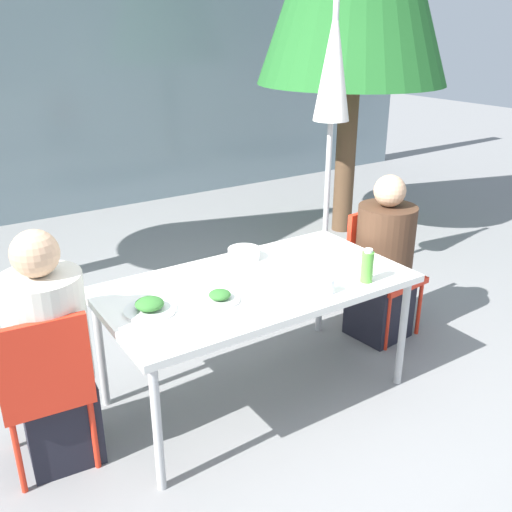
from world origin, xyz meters
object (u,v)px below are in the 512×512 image
at_px(bottle, 367,266).
at_px(drinking_cup, 328,286).
at_px(person_right, 383,265).
at_px(salad_bowl, 244,253).
at_px(person_left, 52,359).
at_px(chair_right, 378,263).
at_px(closed_umbrella, 332,90).
at_px(chair_left, 45,382).

distance_m(bottle, drinking_cup, 0.27).
xyz_separation_m(person_right, salad_bowl, (-0.96, 0.20, 0.23)).
relative_size(person_left, salad_bowl, 6.23).
bearing_deg(salad_bowl, drinking_cup, -79.53).
height_order(chair_right, bottle, bottle).
distance_m(person_right, closed_umbrella, 1.37).
bearing_deg(chair_left, bottle, -6.75).
distance_m(closed_umbrella, salad_bowl, 1.59).
height_order(closed_umbrella, salad_bowl, closed_umbrella).
height_order(person_right, salad_bowl, person_right).
xyz_separation_m(chair_right, person_right, (-0.04, -0.09, 0.03)).
distance_m(person_right, drinking_cup, 0.98).
relative_size(chair_left, person_left, 0.71).
bearing_deg(closed_umbrella, person_right, -104.58).
distance_m(chair_right, person_right, 0.10).
bearing_deg(chair_left, drinking_cup, -8.72).
relative_size(closed_umbrella, drinking_cup, 26.96).
height_order(closed_umbrella, drinking_cup, closed_umbrella).
height_order(chair_left, closed_umbrella, closed_umbrella).
relative_size(person_left, drinking_cup, 14.93).
relative_size(closed_umbrella, salad_bowl, 11.24).
height_order(bottle, drinking_cup, bottle).
xyz_separation_m(person_left, closed_umbrella, (2.39, 0.89, 1.00)).
bearing_deg(drinking_cup, person_left, 162.60).
relative_size(person_right, drinking_cup, 14.16).
bearing_deg(bottle, closed_umbrella, 58.28).
distance_m(chair_right, salad_bowl, 1.04).
bearing_deg(chair_right, person_right, 58.14).
relative_size(chair_right, drinking_cup, 10.64).
bearing_deg(chair_left, person_right, 7.46).
height_order(person_left, salad_bowl, person_left).
distance_m(closed_umbrella, drinking_cup, 1.87).
xyz_separation_m(drinking_cup, salad_bowl, (-0.12, 0.63, -0.01)).
xyz_separation_m(chair_left, bottle, (1.64, -0.34, 0.32)).
height_order(chair_left, person_left, person_left).
distance_m(person_left, bottle, 1.66).
bearing_deg(salad_bowl, bottle, -59.18).
bearing_deg(person_right, closed_umbrella, -110.55).
distance_m(chair_right, closed_umbrella, 1.34).
xyz_separation_m(chair_left, chair_right, (2.26, 0.18, 0.00)).
distance_m(chair_left, person_left, 0.11).
height_order(person_left, bottle, person_left).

